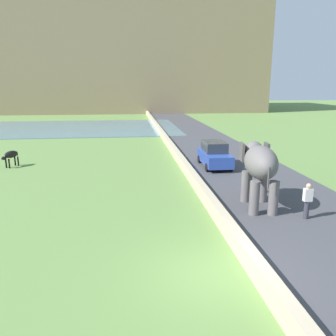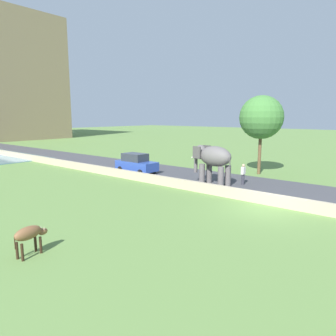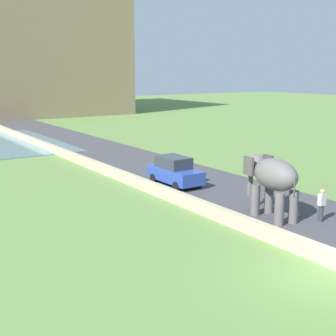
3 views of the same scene
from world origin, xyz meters
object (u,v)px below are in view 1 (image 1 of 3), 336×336
person_beside_elephant (307,201)px  car_blue (214,155)px  elephant (259,165)px  cow_black (11,155)px

person_beside_elephant → car_blue: (-1.55, 9.80, 0.03)m
elephant → person_beside_elephant: 2.59m
elephant → car_blue: bearing=90.2°
cow_black → car_blue: bearing=-6.9°
person_beside_elephant → car_blue: bearing=99.0°
elephant → person_beside_elephant: bearing=-48.9°
elephant → cow_black: (-14.22, 9.77, -1.20)m
car_blue → person_beside_elephant: bearing=-81.0°
elephant → car_blue: size_ratio=0.88×
person_beside_elephant → cow_black: (-15.75, 11.52, -0.04)m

